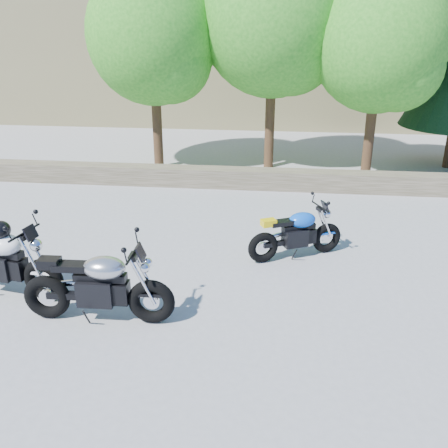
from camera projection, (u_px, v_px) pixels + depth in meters
The scene contains 7 objects.
ground at pixel (205, 288), 8.30m from camera, with size 90.00×90.00×0.00m, color gray.
stone_wall at pixel (236, 178), 13.27m from camera, with size 22.00×0.55×0.50m, color #4C4632.
tree_decid_left at pixel (156, 40), 13.76m from camera, with size 3.67×3.67×5.62m.
tree_decid_mid at pixel (277, 24), 13.62m from camera, with size 4.08×4.08×6.24m.
tree_decid_right at pixel (384, 47), 12.98m from camera, with size 3.54×3.54×5.41m.
silver_bike at pixel (99, 287), 7.20m from camera, with size 2.26×0.72×1.13m.
blue_bike at pixel (297, 234), 9.22m from camera, with size 1.77×0.97×0.96m.
Camera 1 is at (1.15, -7.21, 4.10)m, focal length 40.00 mm.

